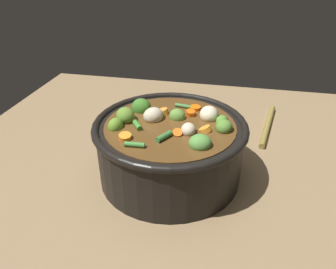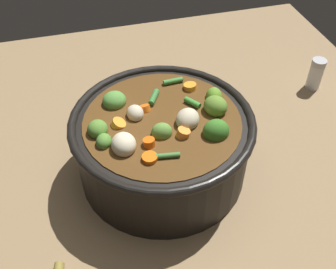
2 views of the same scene
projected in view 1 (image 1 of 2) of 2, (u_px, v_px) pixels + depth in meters
ground_plane at (170, 174)px, 0.72m from camera, size 1.10×1.10×0.00m
cooking_pot at (170, 148)px, 0.68m from camera, size 0.32×0.32×0.15m
wooden_spoon at (242, 121)px, 0.92m from camera, size 0.19×0.23×0.02m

